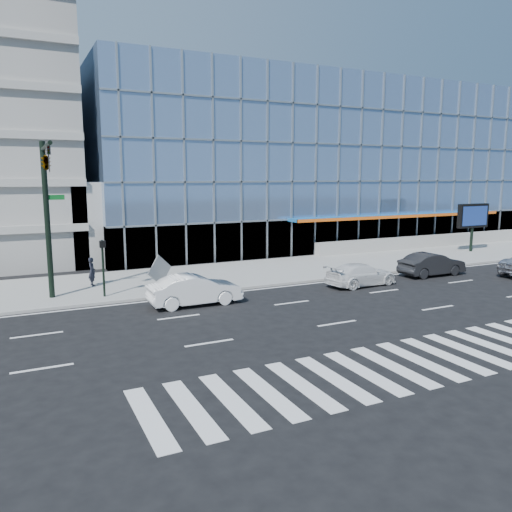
# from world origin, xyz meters

# --- Properties ---
(ground) EXTENTS (160.00, 160.00, 0.00)m
(ground) POSITION_xyz_m (0.00, 0.00, 0.00)
(ground) COLOR black
(ground) RESTS_ON ground
(sidewalk) EXTENTS (120.00, 8.00, 0.15)m
(sidewalk) POSITION_xyz_m (0.00, 8.00, 0.07)
(sidewalk) COLOR gray
(sidewalk) RESTS_ON ground
(theatre_building) EXTENTS (42.00, 26.00, 15.00)m
(theatre_building) POSITION_xyz_m (14.00, 26.00, 7.50)
(theatre_building) COLOR #6C8AB5
(theatre_building) RESTS_ON ground
(ramp_block) EXTENTS (6.00, 8.00, 6.00)m
(ramp_block) POSITION_xyz_m (-6.00, 18.00, 3.00)
(ramp_block) COLOR gray
(ramp_block) RESTS_ON ground
(retaining_wall) EXTENTS (30.00, 0.80, 1.00)m
(retaining_wall) POSITION_xyz_m (24.00, 11.60, 0.65)
(retaining_wall) COLOR gray
(retaining_wall) RESTS_ON sidewalk
(traffic_signal) EXTENTS (1.14, 5.74, 8.00)m
(traffic_signal) POSITION_xyz_m (-11.00, 4.57, 6.16)
(traffic_signal) COLOR black
(traffic_signal) RESTS_ON sidewalk
(ped_signal_post) EXTENTS (0.30, 0.33, 3.00)m
(ped_signal_post) POSITION_xyz_m (-8.50, 4.94, 2.14)
(ped_signal_post) COLOR black
(ped_signal_post) RESTS_ON sidewalk
(marquee_sign) EXTENTS (3.20, 0.43, 4.00)m
(marquee_sign) POSITION_xyz_m (22.00, 7.99, 3.07)
(marquee_sign) COLOR black
(marquee_sign) RESTS_ON sidewalk
(white_suv) EXTENTS (4.69, 2.18, 1.32)m
(white_suv) POSITION_xyz_m (5.76, 1.80, 0.66)
(white_suv) COLOR white
(white_suv) RESTS_ON ground
(white_sedan) EXTENTS (4.69, 1.64, 1.54)m
(white_sedan) POSITION_xyz_m (-4.59, 1.80, 0.77)
(white_sedan) COLOR white
(white_sedan) RESTS_ON ground
(dark_sedan) EXTENTS (4.55, 1.59, 1.50)m
(dark_sedan) POSITION_xyz_m (11.76, 2.20, 0.75)
(dark_sedan) COLOR black
(dark_sedan) RESTS_ON ground
(pedestrian) EXTENTS (0.51, 0.67, 1.66)m
(pedestrian) POSITION_xyz_m (-8.69, 7.98, 0.98)
(pedestrian) COLOR black
(pedestrian) RESTS_ON sidewalk
(tilted_panel) EXTENTS (1.63, 0.94, 1.83)m
(tilted_panel) POSITION_xyz_m (-5.18, 6.26, 1.06)
(tilted_panel) COLOR gray
(tilted_panel) RESTS_ON sidewalk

